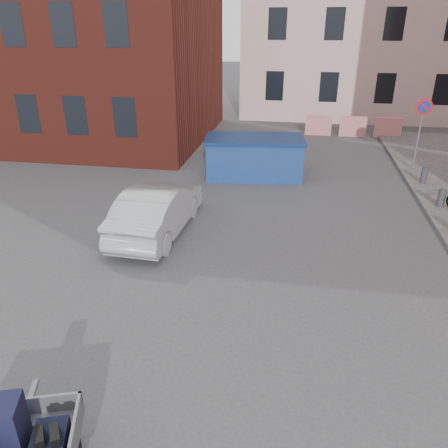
# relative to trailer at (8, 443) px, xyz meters

# --- Properties ---
(ground) EXTENTS (120.00, 120.00, 0.00)m
(ground) POSITION_rel_trailer_xyz_m (1.67, 4.60, -0.61)
(ground) COLOR #38383A
(ground) RESTS_ON ground
(no_parking_sign) EXTENTS (0.60, 0.09, 2.65)m
(no_parking_sign) POSITION_rel_trailer_xyz_m (7.67, 14.08, 1.41)
(no_parking_sign) COLOR gray
(no_parking_sign) RESTS_ON sidewalk
(barriers) EXTENTS (4.70, 0.18, 1.00)m
(barriers) POSITION_rel_trailer_xyz_m (5.87, 19.60, -0.11)
(barriers) COLOR red
(barriers) RESTS_ON ground
(trailer) EXTENTS (1.87, 1.97, 1.20)m
(trailer) POSITION_rel_trailer_xyz_m (0.00, 0.00, 0.00)
(trailer) COLOR black
(trailer) RESTS_ON ground
(dumpster) EXTENTS (3.76, 2.26, 1.49)m
(dumpster) POSITION_rel_trailer_xyz_m (1.65, 12.43, 0.14)
(dumpster) COLOR navy
(dumpster) RESTS_ON ground
(silver_car) EXTENTS (1.61, 4.15, 1.35)m
(silver_car) POSITION_rel_trailer_xyz_m (-0.40, 7.23, 0.07)
(silver_car) COLOR #9EA1A6
(silver_car) RESTS_ON ground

